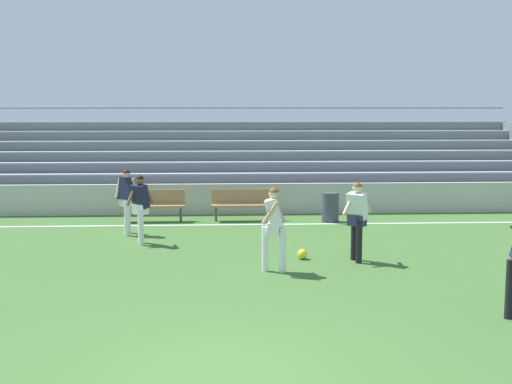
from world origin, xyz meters
TOP-DOWN VIEW (x-y plane):
  - ground_plane at (0.00, 0.00)m, footprint 160.00×160.00m
  - field_line_sideline at (0.00, 10.41)m, footprint 44.00×0.12m
  - sideline_wall at (0.00, 12.26)m, footprint 48.00×0.16m
  - bleacher_stand at (0.63, 15.37)m, footprint 20.65×4.84m
  - bench_far_left at (0.62, 11.08)m, footprint 1.80×0.40m
  - bench_far_right at (-1.94, 11.08)m, footprint 1.80×0.40m
  - trash_bin at (3.09, 10.76)m, footprint 0.48×0.48m
  - player_white_on_ball at (1.05, 5.13)m, footprint 0.52×0.51m
  - player_white_overlapping at (2.86, 5.91)m, footprint 0.72×0.49m
  - player_dark_dropping_back at (-1.92, 7.95)m, footprint 0.67×0.47m
  - player_dark_deep_cover at (-2.41, 9.17)m, footprint 0.62×0.50m
  - soccer_ball at (1.75, 6.17)m, footprint 0.22×0.22m

SIDE VIEW (x-z plane):
  - ground_plane at x=0.00m, z-range 0.00..0.00m
  - field_line_sideline at x=0.00m, z-range 0.00..0.01m
  - soccer_ball at x=1.75m, z-range 0.00..0.22m
  - trash_bin at x=3.09m, z-range 0.00..0.84m
  - sideline_wall at x=0.00m, z-range 0.00..0.93m
  - bench_far_left at x=0.62m, z-range 0.10..1.00m
  - bench_far_right at x=-1.94m, z-range 0.10..1.00m
  - player_dark_dropping_back at x=-1.92m, z-range 0.16..1.81m
  - player_dark_deep_cover at x=-2.41m, z-range 0.16..1.84m
  - player_white_on_ball at x=1.05m, z-range 0.16..1.85m
  - player_white_overlapping at x=2.86m, z-range 0.16..1.86m
  - bleacher_stand at x=0.63m, z-range -0.21..3.00m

